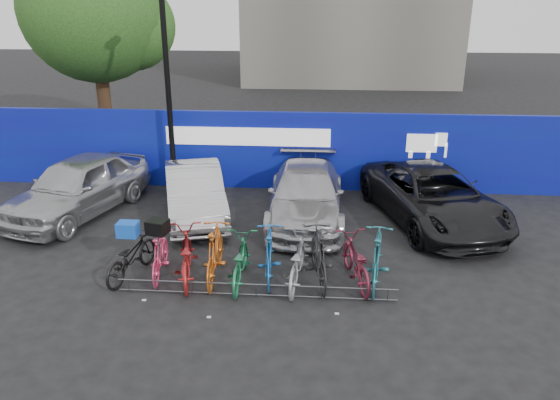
# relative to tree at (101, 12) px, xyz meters

# --- Properties ---
(ground) EXTENTS (100.00, 100.00, 0.00)m
(ground) POSITION_rel_tree_xyz_m (6.77, -10.06, -5.07)
(ground) COLOR black
(ground) RESTS_ON ground
(hoarding) EXTENTS (22.00, 0.18, 2.40)m
(hoarding) POSITION_rel_tree_xyz_m (6.78, -4.06, -3.86)
(hoarding) COLOR #0B209B
(hoarding) RESTS_ON ground
(tree) EXTENTS (5.40, 5.20, 7.80)m
(tree) POSITION_rel_tree_xyz_m (0.00, 0.00, 0.00)
(tree) COLOR #382314
(tree) RESTS_ON ground
(lamppost) EXTENTS (0.25, 0.50, 6.11)m
(lamppost) POSITION_rel_tree_xyz_m (3.57, -4.66, -1.80)
(lamppost) COLOR black
(lamppost) RESTS_ON ground
(bike_rack) EXTENTS (5.60, 0.03, 0.30)m
(bike_rack) POSITION_rel_tree_xyz_m (6.77, -10.66, -4.91)
(bike_rack) COLOR #595B60
(bike_rack) RESTS_ON ground
(car_0) EXTENTS (3.16, 5.05, 1.60)m
(car_0) POSITION_rel_tree_xyz_m (1.43, -6.62, -4.27)
(car_0) COLOR #ADAEB2
(car_0) RESTS_ON ground
(car_1) EXTENTS (2.59, 4.43, 1.38)m
(car_1) POSITION_rel_tree_xyz_m (4.63, -6.52, -4.38)
(car_1) COLOR #B6B6BB
(car_1) RESTS_ON ground
(car_2) EXTENTS (1.98, 4.82, 1.40)m
(car_2) POSITION_rel_tree_xyz_m (7.63, -6.49, -4.37)
(car_2) COLOR #B0AFB4
(car_2) RESTS_ON ground
(car_3) EXTENTS (3.76, 5.67, 1.45)m
(car_3) POSITION_rel_tree_xyz_m (10.95, -6.47, -4.34)
(car_3) COLOR black
(car_3) RESTS_ON ground
(bike_0) EXTENTS (1.06, 1.90, 0.94)m
(bike_0) POSITION_rel_tree_xyz_m (4.03, -10.00, -4.60)
(bike_0) COLOR black
(bike_0) RESTS_ON ground
(bike_1) EXTENTS (0.62, 1.69, 1.00)m
(bike_1) POSITION_rel_tree_xyz_m (4.64, -9.93, -4.57)
(bike_1) COLOR #EE3C6D
(bike_1) RESTS_ON ground
(bike_2) EXTENTS (1.13, 2.15, 1.07)m
(bike_2) POSITION_rel_tree_xyz_m (5.21, -10.02, -4.53)
(bike_2) COLOR #A81E20
(bike_2) RESTS_ON ground
(bike_3) EXTENTS (0.61, 1.98, 1.18)m
(bike_3) POSITION_rel_tree_xyz_m (5.82, -9.95, -4.48)
(bike_3) COLOR #D0611B
(bike_3) RESTS_ON ground
(bike_4) EXTENTS (0.68, 1.89, 0.99)m
(bike_4) POSITION_rel_tree_xyz_m (6.37, -10.09, -4.57)
(bike_4) COLOR #207648
(bike_4) RESTS_ON ground
(bike_5) EXTENTS (0.66, 1.90, 1.12)m
(bike_5) POSITION_rel_tree_xyz_m (6.97, -9.86, -4.51)
(bike_5) COLOR #1C61AD
(bike_5) RESTS_ON ground
(bike_6) EXTENTS (0.86, 2.01, 1.03)m
(bike_6) POSITION_rel_tree_xyz_m (7.55, -10.05, -4.55)
(bike_6) COLOR #929498
(bike_6) RESTS_ON ground
(bike_7) EXTENTS (0.86, 2.03, 1.18)m
(bike_7) POSITION_rel_tree_xyz_m (8.01, -9.93, -4.48)
(bike_7) COLOR #232326
(bike_7) RESTS_ON ground
(bike_8) EXTENTS (1.06, 2.00, 1.00)m
(bike_8) POSITION_rel_tree_xyz_m (8.77, -9.91, -4.57)
(bike_8) COLOR maroon
(bike_8) RESTS_ON ground
(bike_9) EXTENTS (0.84, 2.03, 1.18)m
(bike_9) POSITION_rel_tree_xyz_m (9.20, -9.94, -4.48)
(bike_9) COLOR #236C76
(bike_9) RESTS_ON ground
(cargo_crate) EXTENTS (0.43, 0.33, 0.31)m
(cargo_crate) POSITION_rel_tree_xyz_m (4.03, -10.00, -3.97)
(cargo_crate) COLOR blue
(cargo_crate) RESTS_ON bike_0
(cargo_topcase) EXTENTS (0.48, 0.45, 0.30)m
(cargo_topcase) POSITION_rel_tree_xyz_m (4.64, -9.93, -3.92)
(cargo_topcase) COLOR black
(cargo_topcase) RESTS_ON bike_1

